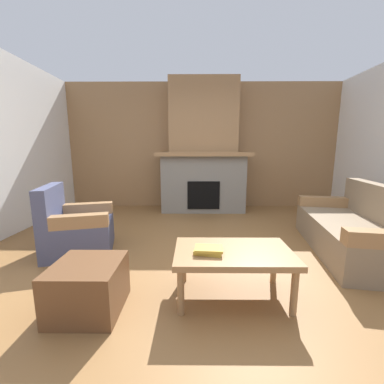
# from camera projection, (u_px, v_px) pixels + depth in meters

# --- Properties ---
(ground) EXTENTS (9.00, 9.00, 0.00)m
(ground) POSITION_uv_depth(u_px,v_px,m) (211.00, 267.00, 2.67)
(ground) COLOR brown
(wall_back_wood_panel) EXTENTS (6.00, 0.12, 2.70)m
(wall_back_wood_panel) POSITION_uv_depth(u_px,v_px,m) (203.00, 146.00, 5.39)
(wall_back_wood_panel) COLOR #997047
(wall_back_wood_panel) RESTS_ON ground
(fireplace) EXTENTS (1.90, 0.82, 2.70)m
(fireplace) POSITION_uv_depth(u_px,v_px,m) (203.00, 155.00, 5.05)
(fireplace) COLOR gray
(fireplace) RESTS_ON ground
(couch) EXTENTS (1.13, 1.92, 0.85)m
(couch) POSITION_uv_depth(u_px,v_px,m) (355.00, 231.00, 3.00)
(couch) COLOR #847056
(couch) RESTS_ON ground
(armchair) EXTENTS (0.93, 0.93, 0.85)m
(armchair) POSITION_uv_depth(u_px,v_px,m) (76.00, 229.00, 3.04)
(armchair) COLOR #474C6B
(armchair) RESTS_ON ground
(coffee_table) EXTENTS (1.00, 0.60, 0.43)m
(coffee_table) POSITION_uv_depth(u_px,v_px,m) (233.00, 256.00, 2.07)
(coffee_table) COLOR #997047
(coffee_table) RESTS_ON ground
(ottoman) EXTENTS (0.52, 0.52, 0.40)m
(ottoman) POSITION_uv_depth(u_px,v_px,m) (88.00, 287.00, 1.92)
(ottoman) COLOR brown
(ottoman) RESTS_ON ground
(book_stack_near_edge) EXTENTS (0.25, 0.19, 0.05)m
(book_stack_near_edge) POSITION_uv_depth(u_px,v_px,m) (209.00, 250.00, 2.00)
(book_stack_near_edge) COLOR gold
(book_stack_near_edge) RESTS_ON coffee_table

